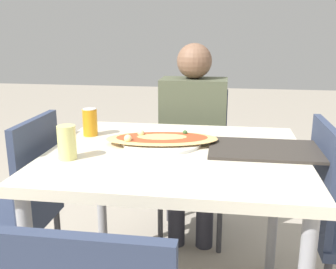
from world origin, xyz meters
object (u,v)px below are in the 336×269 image
(pizza_main, at_px, (162,140))
(soda_can, at_px, (90,122))
(dining_table, at_px, (176,171))
(chair_side_left, at_px, (17,206))
(person_seated, at_px, (193,131))
(drink_glass, at_px, (67,142))
(chair_far_seated, at_px, (194,156))

(pizza_main, distance_m, soda_can, 0.36)
(dining_table, height_order, chair_side_left, chair_side_left)
(person_seated, bearing_deg, soda_can, 48.45)
(dining_table, distance_m, chair_side_left, 0.72)
(pizza_main, height_order, soda_can, soda_can)
(dining_table, bearing_deg, drink_glass, -158.10)
(dining_table, distance_m, person_seated, 0.67)
(dining_table, xyz_separation_m, pizza_main, (-0.07, 0.09, 0.10))
(dining_table, bearing_deg, chair_far_seated, 89.00)
(drink_glass, bearing_deg, chair_far_seated, 66.70)
(chair_far_seated, bearing_deg, pizza_main, 83.01)
(person_seated, bearing_deg, chair_far_seated, -90.00)
(chair_far_seated, height_order, drink_glass, drink_glass)
(chair_far_seated, bearing_deg, soda_can, 54.40)
(dining_table, bearing_deg, person_seated, 88.83)
(chair_far_seated, bearing_deg, drink_glass, 66.70)
(dining_table, height_order, soda_can, soda_can)
(dining_table, distance_m, drink_glass, 0.45)
(chair_side_left, bearing_deg, drink_glass, -112.87)
(dining_table, height_order, drink_glass, drink_glass)
(chair_far_seated, xyz_separation_m, soda_can, (-0.43, -0.60, 0.34))
(person_seated, xyz_separation_m, pizza_main, (-0.09, -0.58, 0.11))
(soda_can, bearing_deg, chair_side_left, -143.78)
(soda_can, bearing_deg, pizza_main, -14.77)
(person_seated, distance_m, pizza_main, 0.59)
(chair_side_left, height_order, pizza_main, chair_side_left)
(person_seated, bearing_deg, dining_table, 88.83)
(chair_far_seated, xyz_separation_m, drink_glass, (-0.40, -0.94, 0.34))
(dining_table, xyz_separation_m, chair_side_left, (-0.70, -0.03, -0.19))
(drink_glass, bearing_deg, pizza_main, 37.40)
(chair_far_seated, relative_size, chair_side_left, 1.00)
(pizza_main, relative_size, soda_can, 4.01)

